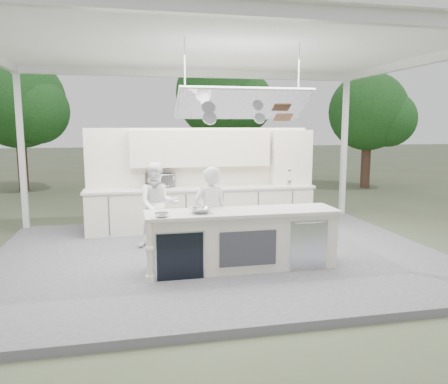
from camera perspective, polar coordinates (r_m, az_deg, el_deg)
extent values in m
plane|color=#4F593D|center=(8.07, -0.63, -8.76)|extent=(90.00, 90.00, 0.00)
cube|color=slate|center=(8.05, -0.63, -8.35)|extent=(8.00, 6.00, 0.12)
cube|color=white|center=(11.79, 15.41, 5.57)|extent=(0.12, 0.12, 3.70)
cube|color=white|center=(10.73, -24.94, 4.82)|extent=(0.12, 0.12, 3.70)
cube|color=white|center=(7.83, -0.68, 18.70)|extent=(8.20, 6.20, 0.16)
cube|color=white|center=(5.04, 6.40, 22.47)|extent=(8.00, 0.12, 0.16)
cube|color=white|center=(10.63, -3.89, 15.12)|extent=(8.00, 0.12, 0.16)
cube|color=white|center=(9.38, 24.31, 15.29)|extent=(0.12, 6.00, 0.16)
cube|color=white|center=(6.88, 2.52, 11.45)|extent=(2.00, 0.71, 0.43)
cube|color=white|center=(6.88, 2.52, 11.45)|extent=(2.06, 0.76, 0.46)
cylinder|color=white|center=(6.75, -5.15, 15.52)|extent=(0.02, 0.02, 0.95)
cylinder|color=white|center=(7.20, 9.74, 15.00)|extent=(0.02, 0.02, 0.95)
cylinder|color=silver|center=(6.91, -1.88, 9.61)|extent=(0.22, 0.14, 0.21)
cylinder|color=silver|center=(7.05, 4.69, 9.57)|extent=(0.18, 0.12, 0.18)
cube|color=brown|center=(7.20, 7.74, 9.66)|extent=(0.28, 0.18, 0.12)
cube|color=silver|center=(7.11, 2.40, -6.38)|extent=(3.00, 0.70, 0.90)
cube|color=silver|center=(7.01, 2.43, -2.62)|extent=(3.10, 0.78, 0.05)
cylinder|color=silver|center=(6.56, -9.71, -7.69)|extent=(0.11, 0.11, 0.92)
cube|color=black|center=(6.62, -5.75, -8.37)|extent=(0.70, 0.04, 0.72)
cube|color=silver|center=(6.62, -5.75, -8.38)|extent=(0.74, 0.03, 0.72)
cube|color=#36363C|center=(6.79, 3.16, -7.38)|extent=(0.90, 0.02, 0.55)
cube|color=silver|center=(7.11, 11.02, -6.79)|extent=(0.62, 0.02, 0.78)
cube|color=silver|center=(9.75, -2.86, -2.28)|extent=(5.00, 0.65, 0.90)
cube|color=silver|center=(9.67, -2.88, 0.48)|extent=(5.08, 0.72, 0.05)
cube|color=silver|center=(9.94, -3.17, 1.86)|extent=(5.00, 0.10, 2.25)
cube|color=silver|center=(9.75, -3.08, 5.72)|extent=(3.10, 0.38, 0.80)
cube|color=silver|center=(10.26, 8.67, 4.37)|extent=(0.90, 0.45, 1.30)
cube|color=brown|center=(10.26, 8.67, 4.37)|extent=(0.84, 0.40, 0.03)
cylinder|color=silver|center=(10.15, 8.35, 1.27)|extent=(0.20, 0.20, 0.12)
cylinder|color=black|center=(10.13, 8.37, 2.17)|extent=(0.17, 0.17, 0.20)
cylinder|color=black|center=(10.28, 10.18, 1.26)|extent=(0.16, 0.16, 0.10)
cone|color=black|center=(10.26, 10.20, 2.20)|extent=(0.14, 0.14, 0.24)
cylinder|color=#4E3327|center=(18.05, -24.82, 3.48)|extent=(0.36, 0.36, 2.10)
sphere|color=#285E22|center=(18.02, -25.28, 10.59)|extent=(3.40, 3.40, 3.40)
sphere|color=#285E22|center=(17.36, -23.37, 9.69)|extent=(2.38, 2.38, 2.38)
cylinder|color=#4E3327|center=(20.00, -0.46, 5.20)|extent=(0.36, 0.36, 2.45)
sphere|color=#285E22|center=(20.01, -0.47, 12.72)|extent=(4.00, 4.00, 4.00)
sphere|color=#285E22|center=(19.58, 2.24, 11.63)|extent=(2.80, 2.80, 2.80)
cylinder|color=#4E3327|center=(18.04, 18.01, 3.57)|extent=(0.36, 0.36, 1.92)
sphere|color=#285E22|center=(17.99, 18.31, 9.97)|extent=(3.00, 3.00, 3.00)
sphere|color=#285E22|center=(17.91, 20.68, 8.90)|extent=(2.10, 2.10, 2.10)
imported|color=silver|center=(7.34, -1.81, -3.00)|extent=(0.66, 0.50, 1.62)
imported|color=white|center=(8.36, -8.63, -1.68)|extent=(0.80, 0.63, 1.62)
imported|color=silver|center=(9.72, -8.35, 1.51)|extent=(0.66, 0.56, 0.31)
imported|color=silver|center=(6.80, -3.10, -2.40)|extent=(0.39, 0.39, 0.08)
imported|color=silver|center=(6.55, -8.11, -2.98)|extent=(0.22, 0.22, 0.07)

